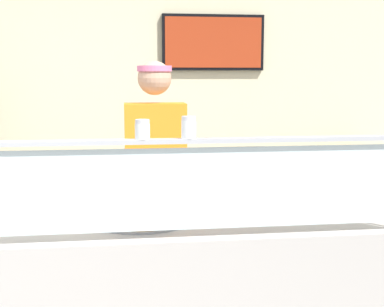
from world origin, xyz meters
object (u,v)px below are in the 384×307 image
object	(u,v)px
pizza_box_stack	(363,163)
pepper_flake_shaker	(189,129)
parmesan_shaker	(142,131)
worker_figure	(156,181)
pizza_tray	(141,217)
pizza_server	(132,214)

from	to	relation	value
pizza_box_stack	pepper_flake_shaker	bearing A→B (deg)	-131.40
parmesan_shaker	worker_figure	distance (m)	1.11
pepper_flake_shaker	worker_figure	bearing A→B (deg)	94.35
pizza_tray	pizza_box_stack	bearing A→B (deg)	40.54
pepper_flake_shaker	worker_figure	xyz separation A→B (m)	(-0.08, 1.02, -0.44)
pizza_server	pizza_box_stack	world-z (taller)	same
worker_figure	pizza_server	bearing A→B (deg)	-103.10
pizza_tray	pizza_server	bearing A→B (deg)	-155.22
parmesan_shaker	pizza_box_stack	distance (m)	2.88
pepper_flake_shaker	pizza_box_stack	distance (m)	2.74
pepper_flake_shaker	worker_figure	world-z (taller)	worker_figure
pizza_tray	pizza_server	world-z (taller)	pizza_server
pizza_box_stack	pizza_tray	bearing A→B (deg)	-139.46
parmesan_shaker	worker_figure	size ratio (longest dim) A/B	0.05
pizza_tray	parmesan_shaker	size ratio (longest dim) A/B	5.96
pizza_tray	worker_figure	size ratio (longest dim) A/B	0.29
pizza_server	parmesan_shaker	xyz separation A→B (m)	(0.04, -0.30, 0.45)
pizza_tray	pepper_flake_shaker	world-z (taller)	pepper_flake_shaker
pizza_tray	worker_figure	world-z (taller)	worker_figure
pepper_flake_shaker	pizza_server	bearing A→B (deg)	128.72
pizza_server	pizza_box_stack	size ratio (longest dim) A/B	0.61
pizza_server	worker_figure	distance (m)	0.74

